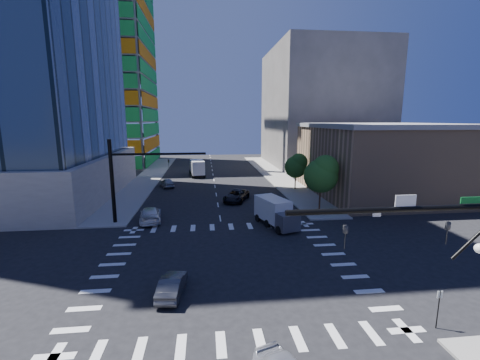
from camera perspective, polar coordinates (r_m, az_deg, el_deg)
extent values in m
plane|color=black|center=(25.95, -2.19, -14.80)|extent=(160.00, 160.00, 0.00)
cube|color=silver|center=(25.95, -2.19, -14.79)|extent=(20.00, 20.00, 0.01)
cube|color=gray|center=(65.86, 6.16, 0.94)|extent=(5.00, 60.00, 0.15)
cube|color=gray|center=(65.25, -15.82, 0.50)|extent=(5.00, 60.00, 0.15)
cube|color=gray|center=(56.67, -36.27, 0.32)|extent=(30.00, 30.00, 6.00)
cube|color=green|center=(87.42, -15.87, 19.08)|extent=(0.12, 24.00, 49.00)
cube|color=#C56F0B|center=(78.37, -27.14, 19.37)|extent=(24.00, 0.12, 49.00)
cube|color=tan|center=(52.96, 23.95, 3.09)|extent=(20.00, 22.00, 10.00)
cube|color=gray|center=(52.61, 24.39, 8.82)|extent=(20.50, 22.50, 0.60)
cube|color=#635E59|center=(83.48, 14.07, 12.33)|extent=(24.00, 30.00, 28.00)
cylinder|color=black|center=(14.83, 27.25, -4.63)|extent=(10.00, 0.24, 0.24)
imported|color=black|center=(16.30, 32.85, -7.89)|extent=(0.16, 0.20, 1.00)
imported|color=black|center=(13.96, 18.14, -9.61)|extent=(0.16, 0.20, 1.00)
cube|color=white|center=(14.75, 27.37, -3.32)|extent=(0.90, 0.04, 0.50)
cube|color=#0D6124|center=(16.60, 36.02, -2.91)|extent=(1.10, 0.04, 0.28)
sphere|color=white|center=(17.97, 36.83, -9.73)|extent=(0.44, 0.44, 0.44)
cylinder|color=black|center=(36.82, -21.76, -0.27)|extent=(0.40, 0.40, 9.00)
cylinder|color=black|center=(35.39, -14.25, 4.51)|extent=(10.00, 0.24, 0.24)
imported|color=black|center=(35.40, -12.56, 2.78)|extent=(0.16, 0.20, 1.00)
cylinder|color=#382316|center=(41.15, 13.98, -3.52)|extent=(0.20, 0.20, 2.27)
sphere|color=#134817|center=(40.52, 14.18, 0.72)|extent=(4.16, 4.16, 4.16)
sphere|color=#427928|center=(40.24, 14.93, 2.02)|extent=(3.25, 3.25, 3.25)
cylinder|color=#382316|center=(52.41, 9.78, -0.52)|extent=(0.20, 0.20, 1.92)
sphere|color=#134817|center=(51.97, 9.87, 2.31)|extent=(3.52, 3.52, 3.52)
sphere|color=#427928|center=(51.68, 10.42, 3.17)|extent=(2.75, 2.75, 2.75)
cylinder|color=black|center=(21.44, 31.76, -19.02)|extent=(0.06, 0.06, 2.20)
cube|color=silver|center=(21.03, 32.01, -16.87)|extent=(0.30, 0.03, 0.40)
imported|color=black|center=(44.53, -0.67, -2.80)|extent=(4.54, 6.14, 1.55)
imported|color=silver|center=(37.20, -15.66, -5.91)|extent=(2.95, 5.70, 1.58)
imported|color=#979A9E|center=(55.11, -12.81, -0.47)|extent=(3.03, 4.69, 1.49)
imported|color=#424347|center=(22.22, -11.97, -17.81)|extent=(1.83, 4.06, 1.29)
cube|color=#B9BABC|center=(34.06, 6.59, -5.48)|extent=(3.47, 4.97, 2.35)
cube|color=#46464E|center=(34.23, 6.57, -6.43)|extent=(2.48, 2.19, 1.72)
cube|color=silver|center=(65.01, -7.68, 2.43)|extent=(3.04, 5.32, 2.63)
cube|color=#46464E|center=(65.11, -7.67, 1.86)|extent=(2.54, 2.10, 1.92)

